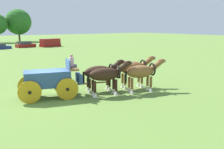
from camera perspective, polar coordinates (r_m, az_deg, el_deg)
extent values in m
plane|color=olive|center=(16.48, -14.42, -5.20)|extent=(220.00, 220.00, 0.00)
cube|color=#2D4C7A|center=(16.18, -14.63, -0.87)|extent=(3.08, 2.20, 0.98)
cube|color=brown|center=(16.31, -9.00, 1.35)|extent=(0.91, 1.46, 0.12)
cube|color=#2D4C7A|center=(16.51, -7.57, -0.86)|extent=(0.56, 1.22, 0.60)
cube|color=#2D4C7A|center=(16.20, -10.08, 2.45)|extent=(0.43, 1.32, 0.55)
cube|color=gold|center=(16.30, -14.53, -2.90)|extent=(2.98, 0.99, 0.16)
cylinder|color=gold|center=(17.26, -11.16, -1.98)|extent=(1.34, 0.45, 1.37)
cylinder|color=black|center=(17.26, -11.16, -1.98)|extent=(0.24, 0.23, 0.20)
cylinder|color=gold|center=(15.62, -10.16, -3.32)|extent=(1.34, 0.45, 1.37)
cylinder|color=black|center=(15.62, -10.16, -3.32)|extent=(0.24, 0.23, 0.20)
cylinder|color=gold|center=(17.07, -18.53, -2.50)|extent=(1.34, 0.45, 1.37)
cylinder|color=black|center=(17.07, -18.53, -2.50)|extent=(0.24, 0.23, 0.20)
cylinder|color=gold|center=(15.42, -18.32, -3.91)|extent=(1.34, 0.45, 1.37)
cylinder|color=black|center=(15.42, -18.32, -3.91)|extent=(0.24, 0.23, 0.20)
cylinder|color=brown|center=(16.75, -5.36, -2.04)|extent=(2.53, 0.81, 0.10)
cube|color=slate|center=(16.63, -8.83, 2.03)|extent=(0.47, 0.42, 0.16)
cube|color=silver|center=(16.56, -9.27, 2.94)|extent=(0.33, 0.41, 0.55)
sphere|color=tan|center=(16.51, -9.31, 4.27)|extent=(0.22, 0.22, 0.22)
ellipsoid|color=#331E14|center=(17.48, -3.09, 0.55)|extent=(2.23, 1.42, 0.89)
cylinder|color=#331E14|center=(18.06, -1.11, -1.39)|extent=(0.18, 0.18, 0.67)
cone|color=silver|center=(18.17, -1.10, -2.86)|extent=(0.30, 0.30, 0.29)
cylinder|color=#331E14|center=(17.61, -0.59, -1.72)|extent=(0.18, 0.18, 0.67)
cone|color=silver|center=(17.73, -0.58, -3.22)|extent=(0.30, 0.30, 0.29)
cylinder|color=#331E14|center=(17.66, -5.55, -1.74)|extent=(0.18, 0.18, 0.67)
cone|color=silver|center=(17.77, -5.52, -3.24)|extent=(0.30, 0.30, 0.29)
cylinder|color=#331E14|center=(17.20, -5.13, -2.08)|extent=(0.18, 0.18, 0.67)
cone|color=silver|center=(17.31, -5.11, -3.61)|extent=(0.30, 0.30, 0.29)
cylinder|color=#331E14|center=(17.83, 0.89, 2.05)|extent=(1.01, 0.60, 0.81)
ellipsoid|color=#331E14|center=(17.92, 1.99, 2.93)|extent=(0.65, 0.41, 0.32)
cube|color=silver|center=(18.03, 2.82, 2.97)|extent=(0.09, 0.11, 0.24)
torus|color=black|center=(17.75, -0.23, 1.06)|extent=(0.37, 0.92, 0.92)
cylinder|color=black|center=(17.25, -6.52, -0.66)|extent=(0.14, 0.14, 0.80)
ellipsoid|color=#331E14|center=(16.24, -1.75, 0.06)|extent=(2.23, 1.39, 0.86)
cylinder|color=#331E14|center=(16.85, 0.35, -2.08)|extent=(0.18, 0.18, 0.74)
cone|color=silver|center=(16.98, 0.35, -3.81)|extent=(0.30, 0.30, 0.32)
cylinder|color=#331E14|center=(16.42, 0.93, -2.43)|extent=(0.18, 0.18, 0.74)
cone|color=silver|center=(16.55, 0.92, -4.21)|extent=(0.30, 0.30, 0.32)
cylinder|color=#331E14|center=(16.41, -4.40, -2.47)|extent=(0.18, 0.18, 0.74)
cone|color=silver|center=(16.54, -4.37, -4.25)|extent=(0.30, 0.30, 0.32)
cylinder|color=#331E14|center=(15.97, -3.94, -2.85)|extent=(0.18, 0.18, 0.74)
cone|color=silver|center=(16.11, -3.91, -4.66)|extent=(0.30, 0.30, 0.32)
cylinder|color=#331E14|center=(16.62, 2.50, 1.67)|extent=(1.01, 0.60, 0.81)
ellipsoid|color=#331E14|center=(16.73, 3.68, 2.61)|extent=(0.65, 0.41, 0.32)
cube|color=silver|center=(16.84, 4.55, 2.65)|extent=(0.09, 0.11, 0.24)
torus|color=black|center=(16.54, 1.32, 0.61)|extent=(0.36, 0.89, 0.89)
cylinder|color=black|center=(16.00, -5.43, -1.25)|extent=(0.14, 0.14, 0.80)
ellipsoid|color=brown|center=(18.37, 4.68, 1.51)|extent=(2.09, 1.44, 0.95)
cylinder|color=brown|center=(19.03, 6.14, -0.57)|extent=(0.18, 0.18, 0.75)
cone|color=silver|center=(19.14, 6.10, -2.15)|extent=(0.30, 0.30, 0.32)
cylinder|color=brown|center=(18.57, 6.85, -0.88)|extent=(0.18, 0.18, 0.75)
cone|color=silver|center=(18.69, 6.81, -2.49)|extent=(0.30, 0.30, 0.32)
cylinder|color=brown|center=(18.48, 2.42, -0.86)|extent=(0.18, 0.18, 0.75)
cone|color=silver|center=(18.60, 2.41, -2.48)|extent=(0.30, 0.30, 0.32)
cylinder|color=brown|center=(18.01, 3.06, -1.19)|extent=(0.18, 0.18, 0.75)
cone|color=silver|center=(18.13, 3.04, -2.85)|extent=(0.30, 0.30, 0.32)
cylinder|color=brown|center=(18.85, 8.09, 2.91)|extent=(1.01, 0.60, 0.81)
ellipsoid|color=brown|center=(18.99, 9.09, 3.73)|extent=(0.65, 0.41, 0.32)
cube|color=silver|center=(19.13, 9.83, 3.76)|extent=(0.09, 0.11, 0.24)
torus|color=black|center=(18.72, 7.07, 1.95)|extent=(0.38, 0.97, 0.98)
cylinder|color=black|center=(18.03, 1.77, 0.39)|extent=(0.14, 0.14, 0.80)
ellipsoid|color=brown|center=(17.22, 6.49, 0.69)|extent=(2.21, 1.40, 0.87)
cylinder|color=brown|center=(17.90, 8.15, -1.38)|extent=(0.18, 0.18, 0.74)
cone|color=silver|center=(18.02, 8.10, -3.04)|extent=(0.30, 0.30, 0.32)
cylinder|color=brown|center=(17.49, 8.89, -1.70)|extent=(0.18, 0.18, 0.74)
cone|color=silver|center=(17.62, 8.84, -3.39)|extent=(0.30, 0.30, 0.32)
cylinder|color=brown|center=(17.28, 3.95, -1.75)|extent=(0.18, 0.18, 0.74)
cone|color=silver|center=(17.41, 3.92, -3.46)|extent=(0.30, 0.30, 0.32)
cylinder|color=brown|center=(16.86, 4.61, -2.09)|extent=(0.18, 0.18, 0.74)
cone|color=silver|center=(16.98, 4.59, -3.84)|extent=(0.30, 0.30, 0.32)
cylinder|color=brown|center=(17.77, 10.24, 2.17)|extent=(1.01, 0.60, 0.81)
ellipsoid|color=brown|center=(17.92, 11.29, 3.05)|extent=(0.65, 0.41, 0.32)
cube|color=silver|center=(18.07, 12.05, 3.08)|extent=(0.09, 0.11, 0.24)
torus|color=black|center=(17.63, 9.18, 1.19)|extent=(0.36, 0.90, 0.91)
cylinder|color=black|center=(16.83, 3.19, -0.54)|extent=(0.14, 0.14, 0.80)
cube|color=maroon|center=(56.58, -19.15, 6.25)|extent=(4.11, 2.42, 0.70)
cube|color=#2D333D|center=(56.45, -19.37, 6.88)|extent=(2.56, 2.03, 0.57)
cube|color=maroon|center=(56.71, -13.93, 6.49)|extent=(4.59, 2.59, 0.59)
cube|color=maroon|center=(56.66, -13.97, 7.37)|extent=(4.40, 2.41, 1.15)
cylinder|color=brown|center=(78.26, -20.44, 8.22)|extent=(0.50, 0.50, 3.08)
sphere|color=#286623|center=(78.22, -20.65, 11.21)|extent=(7.31, 7.31, 7.31)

